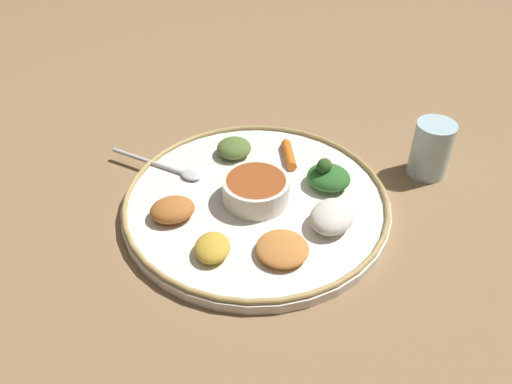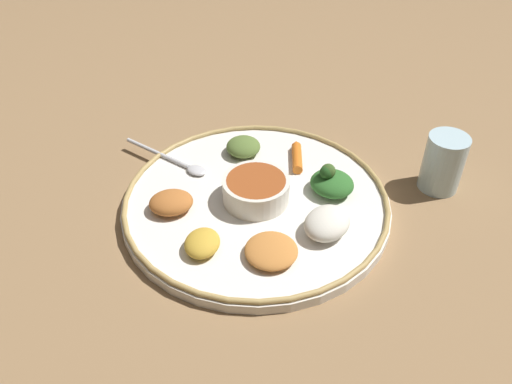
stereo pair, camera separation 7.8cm
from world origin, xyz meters
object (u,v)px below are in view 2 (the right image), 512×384
at_px(spoon, 177,162).
at_px(carrot_near_spoon, 297,156).
at_px(center_bowl, 256,189).
at_px(greens_pile, 331,182).
at_px(drinking_glass, 442,166).

relative_size(spoon, carrot_near_spoon, 2.05).
distance_m(center_bowl, spoon, 0.16).
bearing_deg(greens_pile, spoon, -84.54).
bearing_deg(carrot_near_spoon, greens_pile, 51.28).
distance_m(center_bowl, carrot_near_spoon, 0.12).
relative_size(spoon, greens_pile, 2.03).
xyz_separation_m(center_bowl, carrot_near_spoon, (-0.12, 0.03, -0.01)).
distance_m(greens_pile, drinking_glass, 0.18).
bearing_deg(drinking_glass, carrot_near_spoon, -81.44).
xyz_separation_m(center_bowl, drinking_glass, (-0.15, 0.25, 0.00)).
bearing_deg(carrot_near_spoon, drinking_glass, 98.56).
bearing_deg(greens_pile, drinking_glass, 121.44).
xyz_separation_m(spoon, drinking_glass, (-0.12, 0.41, 0.02)).
relative_size(center_bowl, greens_pile, 1.20).
bearing_deg(spoon, carrot_near_spoon, 114.95).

